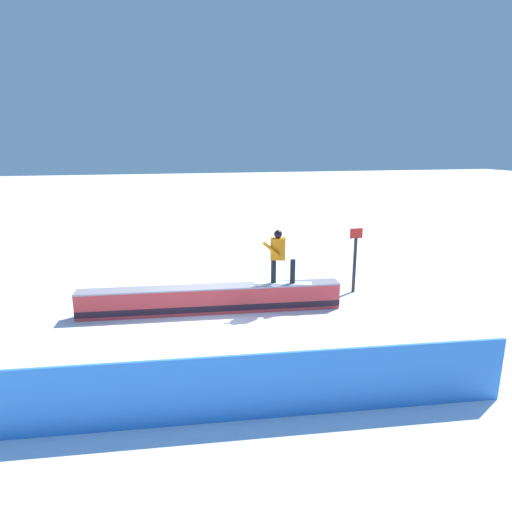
# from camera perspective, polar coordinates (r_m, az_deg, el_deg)

# --- Properties ---
(ground_plane) EXTENTS (120.00, 120.00, 0.00)m
(ground_plane) POSITION_cam_1_polar(r_m,az_deg,el_deg) (12.27, -5.73, -7.20)
(ground_plane) COLOR white
(grind_box) EXTENTS (7.11, 1.25, 0.74)m
(grind_box) POSITION_cam_1_polar(r_m,az_deg,el_deg) (12.15, -5.77, -5.72)
(grind_box) COLOR #D73937
(grind_box) RESTS_ON ground_plane
(snowboarder) EXTENTS (1.61, 0.74, 1.49)m
(snowboarder) POSITION_cam_1_polar(r_m,az_deg,el_deg) (12.02, 3.03, 0.14)
(snowboarder) COLOR silver
(snowboarder) RESTS_ON grind_box
(safety_fence) EXTENTS (8.82, 0.96, 1.18)m
(safety_fence) POSITION_cam_1_polar(r_m,az_deg,el_deg) (7.57, -0.27, -16.56)
(safety_fence) COLOR #347DDF
(safety_fence) RESTS_ON ground_plane
(trail_marker) EXTENTS (0.40, 0.10, 2.01)m
(trail_marker) POSITION_cam_1_polar(r_m,az_deg,el_deg) (13.84, 12.63, -0.31)
(trail_marker) COLOR #262628
(trail_marker) RESTS_ON ground_plane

